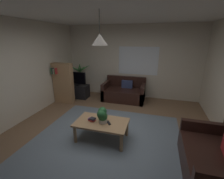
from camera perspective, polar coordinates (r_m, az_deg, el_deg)
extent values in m
cube|color=brown|center=(3.87, -1.30, -16.46)|extent=(4.99, 5.72, 0.02)
cube|color=slate|center=(3.71, -2.28, -17.95)|extent=(3.24, 3.15, 0.01)
cube|color=beige|center=(6.07, 7.00, 9.89)|extent=(5.11, 0.06, 2.68)
cube|color=beige|center=(4.71, -32.26, 4.95)|extent=(0.06, 5.72, 2.68)
cube|color=white|center=(3.23, -1.68, 27.07)|extent=(4.99, 5.72, 0.02)
cube|color=white|center=(5.99, 9.40, 10.20)|extent=(1.45, 0.01, 1.02)
cube|color=black|center=(5.82, 4.27, -1.84)|extent=(1.49, 0.87, 0.42)
cube|color=black|center=(6.05, 5.11, 2.97)|extent=(1.49, 0.12, 0.40)
cube|color=black|center=(5.96, -2.18, -0.22)|extent=(0.12, 0.87, 0.64)
cube|color=black|center=(5.69, 11.07, -1.43)|extent=(0.12, 0.87, 0.64)
cube|color=navy|center=(5.88, 5.49, 1.91)|extent=(0.40, 0.13, 0.28)
cube|color=black|center=(3.29, 32.30, -22.03)|extent=(0.87, 1.44, 0.42)
cube|color=black|center=(3.75, 29.98, -14.42)|extent=(0.87, 0.12, 0.64)
cube|color=#A87F56|center=(3.55, -3.77, -11.83)|extent=(1.15, 0.69, 0.04)
cylinder|color=#A87F56|center=(3.64, -13.22, -15.54)|extent=(0.07, 0.07, 0.40)
cylinder|color=#A87F56|center=(3.32, 3.38, -18.70)|extent=(0.07, 0.07, 0.40)
cylinder|color=#A87F56|center=(4.07, -9.27, -11.45)|extent=(0.07, 0.07, 0.40)
cylinder|color=#A87F56|center=(3.78, 5.39, -13.71)|extent=(0.07, 0.07, 0.40)
cube|color=#B22D2D|center=(3.59, -7.31, -10.98)|extent=(0.16, 0.13, 0.03)
cube|color=#72387F|center=(3.58, -7.34, -10.55)|extent=(0.17, 0.11, 0.02)
cube|color=black|center=(3.56, -7.11, -10.37)|extent=(0.15, 0.14, 0.02)
cube|color=black|center=(3.47, -1.21, -11.98)|extent=(0.14, 0.16, 0.02)
cylinder|color=beige|center=(3.49, -3.24, -11.24)|extent=(0.18, 0.18, 0.08)
sphere|color=#235B2D|center=(3.43, -3.40, -9.66)|extent=(0.21, 0.21, 0.21)
sphere|color=#235B2D|center=(3.40, -3.80, -8.92)|extent=(0.20, 0.20, 0.20)
sphere|color=#235B2D|center=(3.42, -3.50, -7.86)|extent=(0.19, 0.19, 0.19)
cube|color=black|center=(6.23, -12.58, -0.52)|extent=(0.90, 0.44, 0.50)
cube|color=black|center=(6.07, -13.00, 4.14)|extent=(0.80, 0.05, 0.45)
cube|color=black|center=(6.05, -13.12, 4.08)|extent=(0.76, 0.00, 0.41)
cube|color=black|center=(6.13, -12.84, 1.81)|extent=(0.24, 0.16, 0.04)
cylinder|color=#B77051|center=(6.70, -11.27, -0.01)|extent=(0.32, 0.32, 0.30)
cylinder|color=brown|center=(6.57, -11.52, 3.95)|extent=(0.05, 0.05, 0.65)
cone|color=#3D7F3D|center=(6.42, -9.84, 7.75)|extent=(0.50, 0.19, 0.33)
cone|color=#3D7F3D|center=(6.62, -10.44, 7.62)|extent=(0.20, 0.43, 0.28)
cone|color=#3D7F3D|center=(6.67, -11.69, 8.23)|extent=(0.24, 0.43, 0.40)
cone|color=#3D7F3D|center=(6.59, -13.09, 7.25)|extent=(0.40, 0.13, 0.20)
cone|color=#3D7F3D|center=(6.40, -13.23, 7.43)|extent=(0.28, 0.39, 0.35)
cone|color=#3D7F3D|center=(6.28, -11.37, 7.47)|extent=(0.33, 0.42, 0.38)
cube|color=#A87F56|center=(5.72, -17.21, 2.17)|extent=(0.70, 0.22, 1.40)
cube|color=#387247|center=(5.69, -20.67, 6.40)|extent=(0.04, 0.16, 0.20)
cube|color=black|center=(5.66, -20.37, 6.40)|extent=(0.03, 0.16, 0.20)
cube|color=beige|center=(5.65, -20.09, 6.24)|extent=(0.03, 0.16, 0.17)
cube|color=#387247|center=(5.63, -19.80, 6.20)|extent=(0.03, 0.16, 0.17)
cube|color=#B22D2D|center=(5.60, -19.43, 6.37)|extent=(0.05, 0.16, 0.20)
cylinder|color=black|center=(3.10, -4.61, 23.38)|extent=(0.01, 0.01, 0.41)
cone|color=#4C4742|center=(3.08, -4.46, 17.60)|extent=(0.31, 0.31, 0.21)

